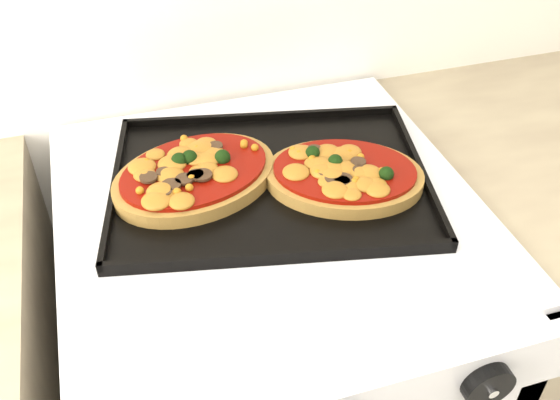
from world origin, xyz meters
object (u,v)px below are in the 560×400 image
object	(u,v)px
stove	(272,385)
pizza_right	(344,174)
baking_tray	(270,178)
pizza_left	(195,174)

from	to	relation	value
stove	pizza_right	distance (m)	0.49
stove	pizza_right	size ratio (longest dim) A/B	3.98
stove	baking_tray	size ratio (longest dim) A/B	1.99
pizza_left	pizza_right	xyz separation A→B (m)	(0.21, -0.06, -0.00)
pizza_left	pizza_right	distance (m)	0.22
pizza_left	pizza_right	bearing A→B (deg)	-16.77
baking_tray	pizza_right	bearing A→B (deg)	-9.71
baking_tray	pizza_right	distance (m)	0.11
stove	pizza_left	bearing A→B (deg)	148.00
pizza_left	stove	bearing A→B (deg)	-32.00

